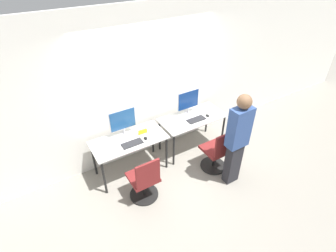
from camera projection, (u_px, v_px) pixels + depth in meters
ground_plane at (171, 167)px, 4.97m from camera, size 20.00×20.00×0.00m
wall_back at (150, 85)px, 4.69m from camera, size 12.00×0.05×2.80m
desk_left at (129, 143)px, 4.53m from camera, size 1.29×0.62×0.73m
monitor_left at (123, 121)px, 4.46m from camera, size 0.47×0.16×0.49m
keyboard_left at (132, 143)px, 4.38m from camera, size 0.36×0.16×0.02m
mouse_left at (146, 138)px, 4.49m from camera, size 0.06×0.09×0.03m
office_chair_left at (145, 182)px, 4.18m from camera, size 0.48×0.48×0.89m
desk_right at (192, 121)px, 5.10m from camera, size 1.29×0.62×0.73m
monitor_right at (188, 101)px, 5.02m from camera, size 0.47×0.16×0.49m
keyboard_right at (196, 120)px, 4.97m from camera, size 0.36×0.16×0.02m
mouse_right at (207, 115)px, 5.07m from camera, size 0.06×0.09×0.03m
office_chair_right at (217, 153)px, 4.75m from camera, size 0.48×0.48×0.89m
person_right at (238, 138)px, 4.17m from camera, size 0.36×0.23×1.72m
placard_left at (143, 132)px, 4.60m from camera, size 0.16×0.03×0.08m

